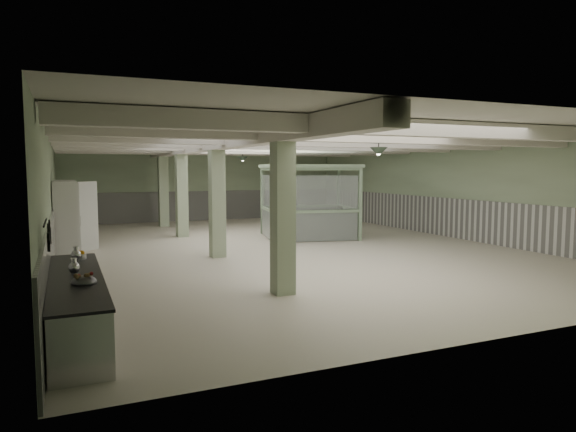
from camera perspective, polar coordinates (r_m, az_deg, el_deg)
name	(u,v)px	position (r m, az deg, el deg)	size (l,w,h in m)	color
floor	(281,247)	(17.34, -0.73, -3.46)	(20.00, 20.00, 0.00)	silver
ceiling	(281,139)	(17.16, -0.74, 8.50)	(14.00, 20.00, 0.02)	silver
wall_back	(206,185)	(26.65, -9.14, 3.41)	(14.00, 0.02, 3.60)	#ABC39C
wall_front	(530,222)	(8.86, 25.28, -0.60)	(14.00, 0.02, 3.60)	#ABC39C
wall_left	(51,199)	(15.81, -24.82, 1.77)	(0.02, 20.00, 3.60)	#ABC39C
wall_right	(447,190)	(20.89, 17.27, 2.75)	(0.02, 20.00, 3.60)	#ABC39C
wainscot_left	(54,236)	(15.90, -24.58, -2.00)	(0.05, 19.90, 1.50)	silver
wainscot_right	(446,217)	(20.95, 17.14, -0.12)	(0.05, 19.90, 1.50)	silver
wainscot_back	(206,206)	(26.68, -9.09, 1.15)	(13.90, 0.05, 1.50)	silver
girder	(208,145)	(16.35, -8.92, 7.83)	(0.45, 19.90, 0.40)	white
beam_a	(428,129)	(10.66, 15.34, 9.34)	(13.90, 0.35, 0.32)	white
beam_b	(361,136)	(12.70, 8.16, 8.78)	(13.90, 0.35, 0.32)	white
beam_c	(315,141)	(14.89, 3.04, 8.30)	(13.90, 0.35, 0.32)	white
beam_d	(281,145)	(17.15, -0.74, 7.90)	(13.90, 0.35, 0.32)	white
beam_e	(256,148)	(19.48, -3.63, 7.58)	(13.90, 0.35, 0.32)	white
beam_f	(235,150)	(21.84, -5.89, 7.31)	(13.90, 0.35, 0.32)	white
beam_g	(219,152)	(24.24, -7.70, 7.08)	(13.90, 0.35, 0.32)	white
column_a	(283,209)	(10.67, -0.58, 0.81)	(0.42, 0.42, 3.60)	#A0B290
column_b	(217,197)	(15.38, -7.89, 2.12)	(0.42, 0.42, 3.60)	#A0B290
column_c	(182,190)	(20.24, -11.74, 2.80)	(0.42, 0.42, 3.60)	#A0B290
column_d	(163,187)	(24.16, -13.70, 3.14)	(0.42, 0.42, 3.60)	#A0B290
hook_rail	(45,223)	(8.23, -25.38, -0.67)	(0.02, 0.02, 1.20)	black
pendant_front	(379,152)	(12.96, 10.03, 7.05)	(0.44, 0.44, 0.22)	#314133
pendant_mid	(289,157)	(17.80, 0.12, 6.62)	(0.44, 0.44, 0.22)	#314133
pendant_back	(243,159)	(22.46, -5.05, 6.31)	(0.44, 0.44, 0.22)	#314133
prep_counter	(77,304)	(9.05, -22.42, -8.99)	(0.81, 4.62, 0.91)	silver
pitcher_near	(76,254)	(10.48, -22.48, -3.88)	(0.18, 0.21, 0.27)	silver
pitcher_far	(74,266)	(9.18, -22.68, -5.16)	(0.18, 0.21, 0.26)	silver
veg_colander	(84,279)	(8.34, -21.75, -6.47)	(0.37, 0.37, 0.17)	#44444A
orange_bowl	(79,257)	(10.60, -22.22, -4.25)	(0.27, 0.27, 0.10)	#B2B2B7
skillet_near	(49,242)	(7.76, -25.05, -2.62)	(0.27, 0.27, 0.04)	black
skillet_far	(50,236)	(8.45, -24.94, -2.01)	(0.26, 0.26, 0.03)	black
walkin_cooler	(67,217)	(16.85, -23.39, -0.12)	(1.17, 2.57, 2.35)	silver
guard_booth	(309,189)	(19.68, 2.32, 3.02)	(3.99, 3.58, 2.79)	#86A282
filing_cabinet	(343,219)	(21.10, 6.14, -0.38)	(0.37, 0.52, 1.13)	#606453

